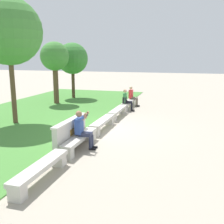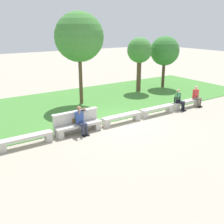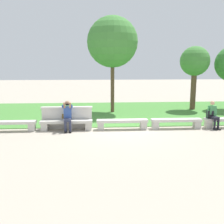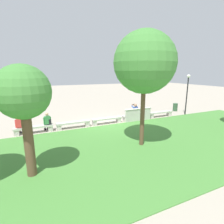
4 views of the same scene
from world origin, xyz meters
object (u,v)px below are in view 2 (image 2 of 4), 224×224
bench_mid (122,117)px  person_photographer (81,119)px  bench_main (26,139)px  bench_near (79,127)px  person_distant (179,99)px  tree_behind_wall (79,37)px  bench_far (157,109)px  backpack (177,100)px  tree_right_background (165,51)px  person_companion (197,95)px  bench_end (187,103)px  tree_left_background (140,51)px

bench_mid → person_photographer: (-2.42, -0.08, 0.43)m
bench_main → bench_near: same height
person_distant → tree_behind_wall: 7.09m
bench_far → backpack: 1.60m
backpack → bench_main: bearing=-179.9°
tree_right_background → bench_far: bearing=-136.3°
person_photographer → person_companion: (8.15, 0.01, -0.06)m
bench_mid → bench_far: bearing=0.0°
bench_far → bench_end: (2.49, 0.00, 0.00)m
bench_end → bench_near: bearing=180.0°
bench_end → person_companion: size_ratio=1.83×
person_photographer → tree_left_background: bearing=33.9°
person_photographer → tree_behind_wall: tree_behind_wall is taller
bench_mid → person_photographer: 2.46m
bench_end → person_companion: (0.75, -0.07, 0.36)m
tree_left_background → tree_behind_wall: bearing=-172.9°
person_photographer → tree_behind_wall: (2.28, 4.41, 3.45)m
bench_near → bench_mid: (2.49, 0.00, 0.00)m
tree_right_background → backpack: bearing=-126.0°
bench_far → person_companion: size_ratio=1.83×
bench_end → person_companion: bearing=-5.0°
bench_far → tree_right_background: 7.54m
tree_left_background → person_distant: bearing=-100.8°
bench_mid → backpack: bearing=0.3°
bench_end → person_photographer: person_photographer is taller
bench_mid → bench_far: 2.49m
bench_mid → tree_left_background: tree_left_background is taller
person_companion → tree_left_background: 5.61m
person_photographer → tree_behind_wall: 6.05m
bench_end → tree_left_background: (0.15, 4.99, 2.72)m
person_companion → backpack: size_ratio=2.94×
bench_far → tree_behind_wall: (-2.63, 4.33, 3.88)m
person_companion → tree_behind_wall: size_ratio=0.22×
bench_main → person_distant: person_distant is taller
bench_main → tree_left_background: bearing=26.3°
bench_main → person_photographer: (2.56, -0.08, 0.43)m
person_photographer → backpack: bearing=0.9°
bench_main → bench_far: 7.47m
backpack → tree_behind_wall: size_ratio=0.08×
bench_main → tree_right_background: tree_right_background is taller
bench_main → bench_mid: (4.98, 0.00, 0.00)m
bench_mid → person_photographer: size_ratio=1.74×
person_photographer → bench_far: bearing=0.9°
bench_main → tree_right_background: 13.75m
bench_end → tree_right_background: (2.62, 4.89, 2.62)m
tree_right_background → bench_main: bearing=-158.8°
tree_left_background → bench_far: bearing=-117.9°
bench_mid → person_companion: person_companion is taller
bench_far → bench_near: bearing=180.0°
tree_behind_wall → bench_mid: bearing=-88.1°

